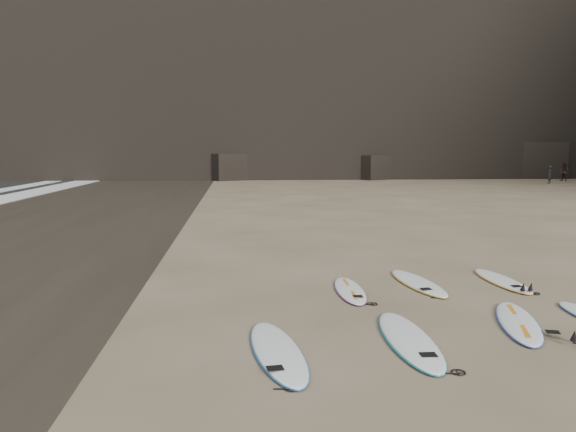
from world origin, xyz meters
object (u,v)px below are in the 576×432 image
object	(u,v)px
surfboard_0	(277,350)
surfboard_2	(518,322)
surfboard_1	(409,339)
person_b	(565,172)
surfboard_7	(502,280)
surfboard_5	(350,290)
surfboard_6	(418,282)
person_a	(549,175)

from	to	relation	value
surfboard_0	surfboard_2	distance (m)	4.23
surfboard_1	person_b	bearing A→B (deg)	58.09
surfboard_7	person_b	world-z (taller)	person_b
surfboard_0	person_b	size ratio (longest dim) A/B	1.55
surfboard_2	surfboard_5	distance (m)	3.36
surfboard_2	person_b	world-z (taller)	person_b
surfboard_6	surfboard_7	size ratio (longest dim) A/B	1.08
surfboard_1	person_b	world-z (taller)	person_b
surfboard_5	surfboard_1	bearing A→B (deg)	-82.16
surfboard_1	surfboard_5	bearing A→B (deg)	97.37
surfboard_2	surfboard_6	xyz separation A→B (m)	(-0.77, 2.87, 0.00)
surfboard_5	surfboard_6	distance (m)	1.67
surfboard_0	surfboard_2	xyz separation A→B (m)	(4.12, 0.98, -0.00)
surfboard_0	surfboard_5	xyz separation A→B (m)	(1.75, 3.36, -0.01)
surfboard_2	surfboard_7	size ratio (longest dim) A/B	1.05
person_a	surfboard_2	bearing A→B (deg)	10.42
surfboard_2	surfboard_6	world-z (taller)	surfboard_6
surfboard_6	person_a	world-z (taller)	person_a
person_b	surfboard_2	bearing A→B (deg)	-59.85
surfboard_5	surfboard_7	size ratio (longest dim) A/B	0.95
surfboard_1	person_a	distance (m)	44.40
surfboard_1	surfboard_2	bearing A→B (deg)	19.88
surfboard_0	person_a	xyz separation A→B (m)	(26.00, 37.67, 0.72)
surfboard_6	person_a	xyz separation A→B (m)	(22.66, 33.82, 0.72)
surfboard_1	person_a	size ratio (longest dim) A/B	1.81
surfboard_5	person_a	xyz separation A→B (m)	(24.26, 34.31, 0.73)
surfboard_2	surfboard_7	bearing A→B (deg)	86.53
surfboard_0	person_a	distance (m)	45.78
surfboard_0	surfboard_5	size ratio (longest dim) A/B	1.18
surfboard_0	surfboard_2	size ratio (longest dim) A/B	1.07
surfboard_1	surfboard_6	bearing A→B (deg)	71.71
surfboard_0	person_a	bearing A→B (deg)	48.60
surfboard_1	person_b	size ratio (longest dim) A/B	1.60
person_a	surfboard_0	bearing A→B (deg)	6.62
surfboard_1	surfboard_2	world-z (taller)	surfboard_1
surfboard_1	person_a	xyz separation A→B (m)	(23.97, 37.37, 0.72)
surfboard_2	surfboard_7	world-z (taller)	surfboard_2
surfboard_7	person_a	xyz separation A→B (m)	(20.75, 33.80, 0.73)
surfboard_6	person_b	size ratio (longest dim) A/B	1.48
person_a	person_b	bearing A→B (deg)	174.25
surfboard_0	surfboard_6	distance (m)	5.10
surfboard_5	person_a	size ratio (longest dim) A/B	1.47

